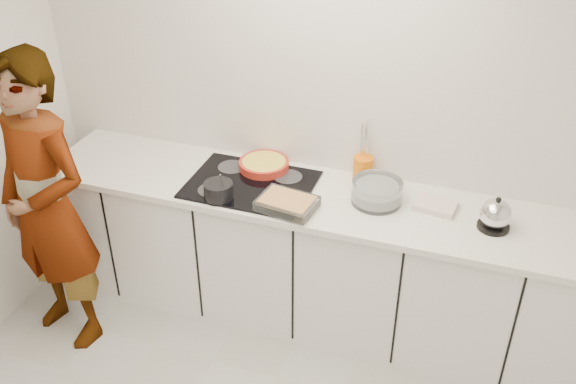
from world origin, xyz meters
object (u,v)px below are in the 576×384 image
(utensil_crock, at_px, (363,168))
(cook, at_px, (47,208))
(hob, at_px, (251,184))
(tart_dish, at_px, (264,164))
(saucepan, at_px, (219,190))
(kettle, at_px, (495,215))
(baking_dish, at_px, (287,203))
(mixing_bowl, at_px, (377,193))

(utensil_crock, height_order, cook, cook)
(hob, bearing_deg, cook, -149.89)
(hob, bearing_deg, tart_dish, 86.97)
(hob, distance_m, saucepan, 0.23)
(kettle, distance_m, utensil_crock, 0.81)
(tart_dish, bearing_deg, hob, -93.03)
(saucepan, distance_m, baking_dish, 0.40)
(baking_dish, height_order, utensil_crock, utensil_crock)
(baking_dish, bearing_deg, cook, -162.67)
(tart_dish, height_order, saucepan, saucepan)
(kettle, relative_size, cook, 0.11)
(hob, relative_size, cook, 0.40)
(baking_dish, height_order, kettle, kettle)
(hob, bearing_deg, mixing_bowl, 4.88)
(tart_dish, bearing_deg, baking_dish, -53.23)
(kettle, xyz_separation_m, cook, (-2.35, -0.59, -0.09))
(cook, bearing_deg, hob, 44.07)
(mixing_bowl, xyz_separation_m, utensil_crock, (-0.13, 0.22, 0.01))
(tart_dish, relative_size, baking_dish, 1.00)
(tart_dish, xyz_separation_m, utensil_crock, (0.59, 0.09, 0.03))
(utensil_crock, distance_m, cook, 1.80)
(hob, distance_m, mixing_bowl, 0.73)
(cook, bearing_deg, mixing_bowl, 34.28)
(tart_dish, bearing_deg, saucepan, -107.71)
(utensil_crock, bearing_deg, kettle, -19.24)
(tart_dish, xyz_separation_m, baking_dish, (0.27, -0.37, 0.01))
(cook, bearing_deg, saucepan, 37.17)
(tart_dish, height_order, utensil_crock, utensil_crock)
(kettle, xyz_separation_m, utensil_crock, (-0.77, 0.27, -0.01))
(utensil_crock, xyz_separation_m, cook, (-1.58, -0.86, -0.08))
(mixing_bowl, bearing_deg, kettle, -4.32)
(tart_dish, bearing_deg, cook, -142.63)
(utensil_crock, bearing_deg, baking_dish, -124.33)
(kettle, bearing_deg, tart_dish, 172.63)
(tart_dish, relative_size, cook, 0.19)
(utensil_crock, bearing_deg, mixing_bowl, -59.10)
(saucepan, distance_m, cook, 0.95)
(kettle, bearing_deg, mixing_bowl, 175.68)
(saucepan, height_order, baking_dish, saucepan)
(baking_dish, bearing_deg, saucepan, -176.86)
(mixing_bowl, distance_m, cook, 1.83)
(tart_dish, distance_m, utensil_crock, 0.59)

